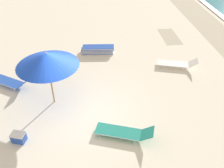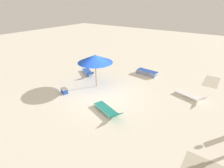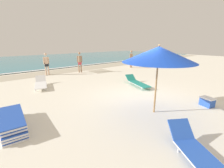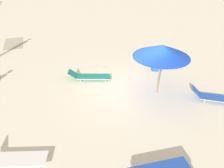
{
  "view_description": "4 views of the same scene",
  "coord_description": "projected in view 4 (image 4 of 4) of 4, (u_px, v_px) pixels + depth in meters",
  "views": [
    {
      "loc": [
        8.08,
        0.55,
        7.14
      ],
      "look_at": [
        -0.21,
        1.44,
        1.07
      ],
      "focal_mm": 40.0,
      "sensor_mm": 36.0,
      "label": 1
    },
    {
      "loc": [
        8.41,
        6.73,
        5.89
      ],
      "look_at": [
        0.05,
        0.85,
        0.98
      ],
      "focal_mm": 28.0,
      "sensor_mm": 36.0,
      "label": 2
    },
    {
      "loc": [
        -5.25,
        -3.98,
        2.55
      ],
      "look_at": [
        -0.92,
        1.04,
        0.71
      ],
      "focal_mm": 24.0,
      "sensor_mm": 36.0,
      "label": 3
    },
    {
      "loc": [
        -8.34,
        3.79,
        5.73
      ],
      "look_at": [
        -0.31,
        1.08,
        0.71
      ],
      "focal_mm": 35.0,
      "sensor_mm": 36.0,
      "label": 4
    }
  ],
  "objects": [
    {
      "name": "cooler_box",
      "position": [
        156.0,
        67.0,
        12.5
      ],
      "size": [
        0.49,
        0.58,
        0.37
      ],
      "rotation": [
        0.0,
        0.0,
        4.41
      ],
      "color": "blue",
      "rests_on": "ground_plane"
    },
    {
      "name": "beach_umbrella",
      "position": [
        162.0,
        51.0,
        9.44
      ],
      "size": [
        2.52,
        2.52,
        2.5
      ],
      "color": "#9E7547",
      "rests_on": "ground_plane"
    },
    {
      "name": "ground_plane",
      "position": [
        131.0,
        91.0,
        10.8
      ],
      "size": [
        60.0,
        60.0,
        0.16
      ],
      "color": "silver"
    },
    {
      "name": "sun_lounger_under_umbrella",
      "position": [
        13.0,
        158.0,
        6.87
      ],
      "size": [
        1.17,
        2.16,
        0.51
      ],
      "rotation": [
        0.0,
        0.0,
        -0.29
      ],
      "color": "white",
      "rests_on": "ground_plane"
    },
    {
      "name": "sun_lounger_beside_umbrella",
      "position": [
        214.0,
        97.0,
        9.85
      ],
      "size": [
        1.61,
        2.03,
        0.56
      ],
      "rotation": [
        0.0,
        0.0,
        -0.58
      ],
      "color": "blue",
      "rests_on": "ground_plane"
    },
    {
      "name": "sun_lounger_near_water_left",
      "position": [
        89.0,
        76.0,
        11.56
      ],
      "size": [
        1.28,
        2.25,
        0.5
      ],
      "rotation": [
        0.0,
        0.0,
        -0.33
      ],
      "color": "#1E8475",
      "rests_on": "ground_plane"
    }
  ]
}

